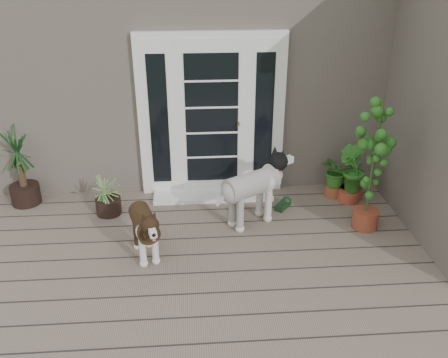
{
  "coord_description": "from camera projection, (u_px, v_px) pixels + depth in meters",
  "views": [
    {
      "loc": [
        -0.46,
        -3.27,
        3.17
      ],
      "look_at": [
        -0.1,
        1.75,
        0.7
      ],
      "focal_mm": 37.91,
      "sensor_mm": 36.0,
      "label": 1
    }
  ],
  "objects": [
    {
      "name": "deck",
      "position": [
        244.0,
        296.0,
        4.69
      ],
      "size": [
        6.2,
        4.6,
        0.12
      ],
      "primitive_type": "cube",
      "color": "#6B5B4C",
      "rests_on": "ground"
    },
    {
      "name": "house_main",
      "position": [
        217.0,
        56.0,
        7.84
      ],
      "size": [
        7.4,
        4.0,
        3.1
      ],
      "primitive_type": "cube",
      "color": "#665E54",
      "rests_on": "ground"
    },
    {
      "name": "door_unit",
      "position": [
        212.0,
        116.0,
        6.14
      ],
      "size": [
        1.9,
        0.14,
        2.15
      ],
      "primitive_type": "cube",
      "color": "white",
      "rests_on": "deck"
    },
    {
      "name": "door_step",
      "position": [
        213.0,
        195.0,
        6.43
      ],
      "size": [
        1.6,
        0.4,
        0.05
      ],
      "primitive_type": "cube",
      "color": "white",
      "rests_on": "deck"
    },
    {
      "name": "brindle_dog",
      "position": [
        145.0,
        231.0,
        5.06
      ],
      "size": [
        0.52,
        0.81,
        0.63
      ],
      "primitive_type": null,
      "rotation": [
        0.0,
        0.0,
        3.43
      ],
      "color": "#3D2916",
      "rests_on": "deck"
    },
    {
      "name": "white_dog",
      "position": [
        251.0,
        195.0,
        5.66
      ],
      "size": [
        1.0,
        0.82,
        0.77
      ],
      "primitive_type": null,
      "rotation": [
        0.0,
        0.0,
        -1.03
      ],
      "color": "silver",
      "rests_on": "deck"
    },
    {
      "name": "spider_plant",
      "position": [
        107.0,
        194.0,
        5.91
      ],
      "size": [
        0.54,
        0.54,
        0.56
      ],
      "primitive_type": null,
      "rotation": [
        0.0,
        0.0,
        -0.02
      ],
      "color": "#90B16D",
      "rests_on": "deck"
    },
    {
      "name": "yucca",
      "position": [
        20.0,
        168.0,
        6.05
      ],
      "size": [
        0.73,
        0.73,
        1.03
      ],
      "primitive_type": null,
      "rotation": [
        0.0,
        0.0,
        0.03
      ],
      "color": "black",
      "rests_on": "deck"
    },
    {
      "name": "herb_a",
      "position": [
        335.0,
        178.0,
        6.35
      ],
      "size": [
        0.6,
        0.6,
        0.54
      ],
      "primitive_type": "imported",
      "rotation": [
        0.0,
        0.0,
        0.77
      ],
      "color": "#2B5E1A",
      "rests_on": "deck"
    },
    {
      "name": "herb_b",
      "position": [
        350.0,
        182.0,
        6.21
      ],
      "size": [
        0.52,
        0.52,
        0.55
      ],
      "primitive_type": "imported",
      "rotation": [
        0.0,
        0.0,
        2.35
      ],
      "color": "#1B601D",
      "rests_on": "deck"
    },
    {
      "name": "herb_c",
      "position": [
        353.0,
        179.0,
        6.29
      ],
      "size": [
        0.5,
        0.5,
        0.57
      ],
      "primitive_type": "imported",
      "rotation": [
        0.0,
        0.0,
        4.2
      ],
      "color": "#29661D",
      "rests_on": "deck"
    },
    {
      "name": "sapling",
      "position": [
        373.0,
        165.0,
        5.38
      ],
      "size": [
        0.49,
        0.49,
        1.64
      ],
      "primitive_type": null,
      "rotation": [
        0.0,
        0.0,
        -0.01
      ],
      "color": "#215017",
      "rests_on": "deck"
    },
    {
      "name": "clog_left",
      "position": [
        237.0,
        213.0,
        5.95
      ],
      "size": [
        0.12,
        0.26,
        0.08
      ],
      "primitive_type": null,
      "rotation": [
        0.0,
        0.0,
        -0.0
      ],
      "color": "#173A1B",
      "rests_on": "deck"
    },
    {
      "name": "clog_right",
      "position": [
        283.0,
        205.0,
        6.14
      ],
      "size": [
        0.31,
        0.34,
        0.1
      ],
      "primitive_type": null,
      "rotation": [
        0.0,
        0.0,
        -0.65
      ],
      "color": "black",
      "rests_on": "deck"
    }
  ]
}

